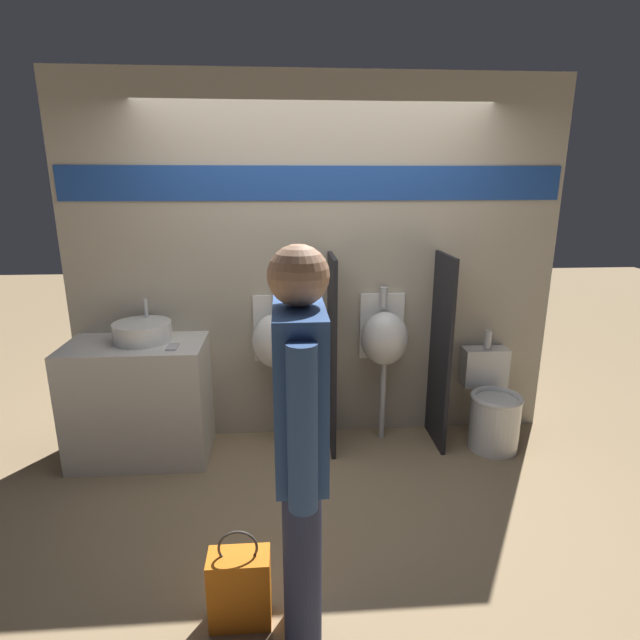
% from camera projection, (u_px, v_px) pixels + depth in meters
% --- Properties ---
extents(ground_plane, '(16.00, 16.00, 0.00)m').
position_uv_depth(ground_plane, '(322.00, 469.00, 3.53)').
color(ground_plane, '#997F5B').
extents(display_wall, '(3.66, 0.07, 2.70)m').
position_uv_depth(display_wall, '(316.00, 265.00, 3.73)').
color(display_wall, '#B2A893').
rests_on(display_wall, ground_plane).
extents(sink_counter, '(0.96, 0.55, 0.87)m').
position_uv_depth(sink_counter, '(140.00, 401.00, 3.60)').
color(sink_counter, silver).
rests_on(sink_counter, ground_plane).
extents(sink_basin, '(0.40, 0.40, 0.28)m').
position_uv_depth(sink_basin, '(142.00, 332.00, 3.52)').
color(sink_basin, white).
rests_on(sink_basin, sink_counter).
extents(cell_phone, '(0.07, 0.14, 0.01)m').
position_uv_depth(cell_phone, '(173.00, 347.00, 3.40)').
color(cell_phone, '#B7B7BC').
rests_on(cell_phone, sink_counter).
extents(divider_near_counter, '(0.03, 0.45, 1.47)m').
position_uv_depth(divider_near_counter, '(332.00, 355.00, 3.67)').
color(divider_near_counter, black).
rests_on(divider_near_counter, ground_plane).
extents(divider_mid, '(0.03, 0.45, 1.47)m').
position_uv_depth(divider_mid, '(440.00, 352.00, 3.72)').
color(divider_mid, black).
rests_on(divider_mid, ground_plane).
extents(urinal_near_counter, '(0.36, 0.28, 1.20)m').
position_uv_depth(urinal_near_counter, '(276.00, 341.00, 3.70)').
color(urinal_near_counter, silver).
rests_on(urinal_near_counter, ground_plane).
extents(urinal_far, '(0.36, 0.28, 1.20)m').
position_uv_depth(urinal_far, '(384.00, 339.00, 3.76)').
color(urinal_far, silver).
rests_on(urinal_far, ground_plane).
extents(toilet, '(0.38, 0.55, 0.86)m').
position_uv_depth(toilet, '(492.00, 408.00, 3.79)').
color(toilet, white).
rests_on(toilet, ground_plane).
extents(person_in_vest, '(0.23, 0.61, 1.75)m').
position_uv_depth(person_in_vest, '(300.00, 441.00, 1.99)').
color(person_in_vest, '#282D4C').
rests_on(person_in_vest, ground_plane).
extents(shopping_bag, '(0.28, 0.15, 0.49)m').
position_uv_depth(shopping_bag, '(240.00, 588.00, 2.27)').
color(shopping_bag, orange).
rests_on(shopping_bag, ground_plane).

